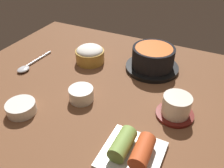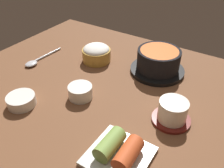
{
  "view_description": "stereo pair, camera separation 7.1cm",
  "coord_description": "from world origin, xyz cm",
  "views": [
    {
      "loc": [
        26.98,
        -53.51,
        46.43
      ],
      "look_at": [
        2.0,
        -2.0,
        5.0
      ],
      "focal_mm": 37.7,
      "sensor_mm": 36.0,
      "label": 1
    },
    {
      "loc": [
        33.13,
        -50.04,
        46.43
      ],
      "look_at": [
        2.0,
        -2.0,
        5.0
      ],
      "focal_mm": 37.7,
      "sensor_mm": 36.0,
      "label": 2
    }
  ],
  "objects": [
    {
      "name": "side_bowl_near",
      "position": [
        -16.38,
        -21.02,
        3.66
      ],
      "size": [
        8.03,
        8.03,
        3.08
      ],
      "color": "white",
      "rests_on": "dining_table"
    },
    {
      "name": "rice_bowl",
      "position": [
        -13.26,
        11.0,
        5.22
      ],
      "size": [
        10.43,
        10.43,
        6.41
      ],
      "color": "#B78C38",
      "rests_on": "dining_table"
    },
    {
      "name": "dining_table",
      "position": [
        0.0,
        0.0,
        1.0
      ],
      "size": [
        100.0,
        76.0,
        2.0
      ],
      "primitive_type": "cube",
      "color": "brown",
      "rests_on": "ground"
    },
    {
      "name": "tea_cup_with_saucer",
      "position": [
        21.82,
        -3.87,
        5.02
      ],
      "size": [
        10.26,
        10.26,
        6.33
      ],
      "color": "maroon",
      "rests_on": "dining_table"
    },
    {
      "name": "spoon",
      "position": [
        -31.14,
        -2.42,
        2.62
      ],
      "size": [
        3.6,
        17.3,
        1.35
      ],
      "color": "#B7B7BC",
      "rests_on": "dining_table"
    },
    {
      "name": "banchan_cup_center",
      "position": [
        -4.47,
        -9.18,
        4.1
      ],
      "size": [
        7.17,
        7.17,
        3.94
      ],
      "color": "white",
      "rests_on": "dining_table"
    },
    {
      "name": "stone_pot",
      "position": [
        8.84,
        16.14,
        6.01
      ],
      "size": [
        18.48,
        18.48,
        8.26
      ],
      "color": "black",
      "rests_on": "dining_table"
    },
    {
      "name": "kimchi_plate",
      "position": [
        16.36,
        -21.41,
        4.0
      ],
      "size": [
        13.35,
        13.35,
        5.05
      ],
      "color": "silver",
      "rests_on": "dining_table"
    }
  ]
}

